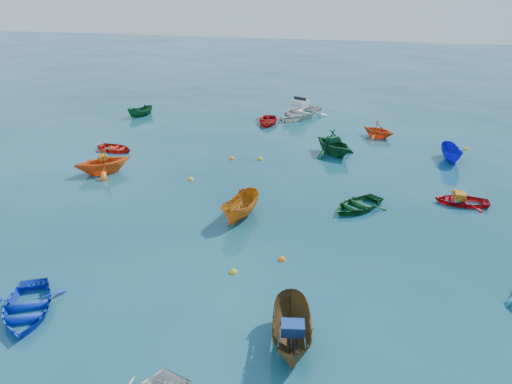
# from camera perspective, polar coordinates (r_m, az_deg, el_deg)

# --- Properties ---
(ground) EXTENTS (160.00, 160.00, 0.00)m
(ground) POSITION_cam_1_polar(r_m,az_deg,el_deg) (22.38, -3.14, -5.87)
(ground) COLOR #093642
(ground) RESTS_ON ground
(dinghy_blue_sw) EXTENTS (3.77, 4.17, 0.71)m
(dinghy_blue_sw) POSITION_cam_1_polar(r_m,az_deg,el_deg) (19.81, -24.65, -12.52)
(dinghy_blue_sw) COLOR #1037CF
(dinghy_blue_sw) RESTS_ON ground
(sampan_brown_mid) EXTENTS (1.94, 3.64, 1.34)m
(sampan_brown_mid) POSITION_cam_1_polar(r_m,az_deg,el_deg) (16.81, 4.13, -17.17)
(sampan_brown_mid) COLOR brown
(sampan_brown_mid) RESTS_ON ground
(dinghy_orange_w) EXTENTS (4.31, 4.28, 1.72)m
(dinghy_orange_w) POSITION_cam_1_polar(r_m,az_deg,el_deg) (31.61, -16.99, 2.09)
(dinghy_orange_w) COLOR orange
(dinghy_orange_w) RESTS_ON ground
(dinghy_green_e) EXTENTS (3.64, 3.80, 0.64)m
(dinghy_green_e) POSITION_cam_1_polar(r_m,az_deg,el_deg) (26.07, 11.47, -1.90)
(dinghy_green_e) COLOR #124D20
(dinghy_green_e) RESTS_ON ground
(dinghy_red_nw) EXTENTS (3.04, 2.48, 0.55)m
(dinghy_red_nw) POSITION_cam_1_polar(r_m,az_deg,el_deg) (35.54, -15.77, 4.57)
(dinghy_red_nw) COLOR red
(dinghy_red_nw) RESTS_ON ground
(sampan_orange_n) EXTENTS (1.71, 3.39, 1.25)m
(sampan_orange_n) POSITION_cam_1_polar(r_m,az_deg,el_deg) (24.62, -1.70, -2.97)
(sampan_orange_n) COLOR #BE6511
(sampan_orange_n) RESTS_ON ground
(dinghy_green_n) EXTENTS (4.43, 4.42, 1.77)m
(dinghy_green_n) POSITION_cam_1_polar(r_m,az_deg,el_deg) (33.85, 8.80, 4.26)
(dinghy_green_n) COLOR #104723
(dinghy_green_n) RESTS_ON ground
(dinghy_red_ne) EXTENTS (2.75, 1.99, 0.56)m
(dinghy_red_ne) POSITION_cam_1_polar(r_m,az_deg,el_deg) (28.24, 22.37, -1.25)
(dinghy_red_ne) COLOR red
(dinghy_red_ne) RESTS_ON ground
(sampan_blue_far) EXTENTS (1.45, 3.00, 1.12)m
(sampan_blue_far) POSITION_cam_1_polar(r_m,az_deg,el_deg) (34.71, 21.34, 3.37)
(sampan_blue_far) COLOR #0F11C1
(sampan_blue_far) RESTS_ON ground
(dinghy_red_far) EXTENTS (2.66, 3.43, 0.66)m
(dinghy_red_far) POSITION_cam_1_polar(r_m,az_deg,el_deg) (40.80, 1.34, 7.82)
(dinghy_red_far) COLOR #B80F0F
(dinghy_red_far) RESTS_ON ground
(dinghy_orange_far) EXTENTS (3.24, 3.12, 1.31)m
(dinghy_orange_far) POSITION_cam_1_polar(r_m,az_deg,el_deg) (38.28, 13.73, 6.10)
(dinghy_orange_far) COLOR #E24E15
(dinghy_orange_far) RESTS_ON ground
(sampan_green_far) EXTENTS (2.04, 2.59, 0.95)m
(sampan_green_far) POSITION_cam_1_polar(r_m,az_deg,el_deg) (44.14, -13.02, 8.43)
(sampan_green_far) COLOR #124F24
(sampan_green_far) RESTS_ON ground
(motorboat_white) EXTENTS (5.24, 5.93, 1.62)m
(motorboat_white) POSITION_cam_1_polar(r_m,az_deg,el_deg) (42.93, 4.98, 8.53)
(motorboat_white) COLOR silver
(motorboat_white) RESTS_ON ground
(tarp_blue_a) EXTENTS (0.83, 0.69, 0.36)m
(tarp_blue_a) POSITION_cam_1_polar(r_m,az_deg,el_deg) (16.16, 4.23, -15.24)
(tarp_blue_a) COLOR navy
(tarp_blue_a) RESTS_ON sampan_brown_mid
(tarp_orange_a) EXTENTS (0.71, 0.72, 0.28)m
(tarp_orange_a) POSITION_cam_1_polar(r_m,az_deg,el_deg) (31.29, -17.11, 3.81)
(tarp_orange_a) COLOR orange
(tarp_orange_a) RESTS_ON dinghy_orange_w
(tarp_green_b) EXTENTS (0.88, 0.89, 0.34)m
(tarp_green_b) POSITION_cam_1_polar(r_m,az_deg,el_deg) (33.60, 8.80, 6.01)
(tarp_green_b) COLOR #114625
(tarp_green_b) RESTS_ON dinghy_green_n
(tarp_orange_b) EXTENTS (0.54, 0.70, 0.34)m
(tarp_orange_b) POSITION_cam_1_polar(r_m,az_deg,el_deg) (28.05, 22.30, -0.40)
(tarp_orange_b) COLOR #B26812
(tarp_orange_b) RESTS_ON dinghy_red_ne
(buoy_ye_a) EXTENTS (0.34, 0.34, 0.34)m
(buoy_ye_a) POSITION_cam_1_polar(r_m,az_deg,el_deg) (20.29, -2.59, -9.19)
(buoy_ye_a) COLOR gold
(buoy_ye_a) RESTS_ON ground
(buoy_or_b) EXTENTS (0.32, 0.32, 0.32)m
(buoy_or_b) POSITION_cam_1_polar(r_m,az_deg,el_deg) (21.14, 2.98, -7.76)
(buoy_or_b) COLOR orange
(buoy_or_b) RESTS_ON ground
(buoy_ye_b) EXTENTS (0.32, 0.32, 0.32)m
(buoy_ye_b) POSITION_cam_1_polar(r_m,az_deg,el_deg) (35.96, -16.13, 4.74)
(buoy_ye_b) COLOR gold
(buoy_ye_b) RESTS_ON ground
(buoy_or_c) EXTENTS (0.35, 0.35, 0.35)m
(buoy_or_c) POSITION_cam_1_polar(r_m,az_deg,el_deg) (32.63, -2.75, 3.78)
(buoy_or_c) COLOR orange
(buoy_or_c) RESTS_ON ground
(buoy_ye_c) EXTENTS (0.37, 0.37, 0.37)m
(buoy_ye_c) POSITION_cam_1_polar(r_m,az_deg,el_deg) (32.48, 0.51, 3.71)
(buoy_ye_c) COLOR gold
(buoy_ye_c) RESTS_ON ground
(buoy_ye_d) EXTENTS (0.33, 0.33, 0.33)m
(buoy_ye_d) POSITION_cam_1_polar(r_m,az_deg,el_deg) (29.45, -7.48, 1.39)
(buoy_ye_d) COLOR yellow
(buoy_ye_d) RESTS_ON ground
(buoy_or_e) EXTENTS (0.35, 0.35, 0.35)m
(buoy_or_e) POSITION_cam_1_polar(r_m,az_deg,el_deg) (29.57, 21.78, -0.06)
(buoy_or_e) COLOR orange
(buoy_or_e) RESTS_ON ground
(buoy_ye_e) EXTENTS (0.30, 0.30, 0.30)m
(buoy_ye_e) POSITION_cam_1_polar(r_m,az_deg,el_deg) (37.35, 22.87, 4.49)
(buoy_ye_e) COLOR gold
(buoy_ye_e) RESTS_ON ground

